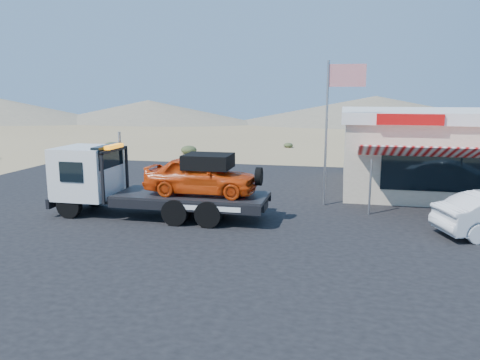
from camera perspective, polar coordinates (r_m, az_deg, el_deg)
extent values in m
plane|color=#947C54|center=(16.83, -6.79, -5.83)|extent=(120.00, 120.00, 0.00)
cube|color=black|center=(19.13, 1.86, -3.71)|extent=(32.00, 24.00, 0.02)
cylinder|color=black|center=(19.00, -20.10, -2.95)|extent=(0.96, 0.29, 0.96)
cylinder|color=black|center=(20.60, -17.27, -1.76)|extent=(0.96, 0.29, 0.96)
cylinder|color=black|center=(17.11, -7.81, -3.85)|extent=(0.96, 0.53, 0.96)
cylinder|color=black|center=(18.86, -5.81, -2.44)|extent=(0.96, 0.53, 0.96)
cylinder|color=black|center=(16.73, -3.80, -4.11)|extent=(0.96, 0.53, 0.96)
cylinder|color=black|center=(18.52, -2.15, -2.64)|extent=(0.96, 0.53, 0.96)
cube|color=black|center=(18.21, -9.05, -2.53)|extent=(7.84, 0.96, 0.29)
cube|color=silver|center=(19.43, -18.10, 0.92)|extent=(2.10, 2.25, 2.01)
cube|color=black|center=(18.89, -15.84, 2.83)|extent=(0.33, 1.91, 0.86)
cube|color=black|center=(18.86, -14.96, 0.66)|extent=(0.10, 2.10, 1.91)
cube|color=orange|center=(18.71, -15.12, 3.97)|extent=(0.24, 1.15, 0.14)
cube|color=black|center=(17.80, -5.92, -1.90)|extent=(5.74, 2.20, 0.14)
imported|color=#D83E0C|center=(17.53, -4.78, 0.56)|extent=(4.21, 1.69, 1.43)
cube|color=black|center=(17.36, -3.90, 2.30)|extent=(1.72, 1.43, 0.53)
cube|color=#BEAD90|center=(24.94, 24.19, 2.73)|extent=(10.00, 8.00, 3.40)
cube|color=white|center=(24.78, 24.54, 7.20)|extent=(10.40, 8.40, 0.50)
cube|color=red|center=(20.16, 20.02, 6.94)|extent=(2.60, 0.12, 0.45)
cube|color=black|center=(21.09, 26.30, 0.72)|extent=(7.00, 0.06, 1.60)
cube|color=red|center=(20.12, 27.11, 2.96)|extent=(9.00, 1.73, 0.61)
cylinder|color=#99999E|center=(18.91, 15.58, -0.82)|extent=(0.08, 0.08, 2.20)
cylinder|color=#99999E|center=(19.81, 10.45, 5.46)|extent=(0.10, 0.10, 6.00)
cube|color=#B20C14|center=(19.73, 12.92, 12.33)|extent=(1.50, 0.02, 0.90)
ellipsoid|color=#324022|center=(40.15, -15.40, 4.02)|extent=(1.40, 1.40, 0.75)
ellipsoid|color=#324022|center=(37.01, -6.26, 3.74)|extent=(1.24, 1.24, 0.67)
ellipsoid|color=#324022|center=(41.06, 5.91, 4.27)|extent=(0.82, 0.82, 0.44)
cone|color=#726B59|center=(76.57, -11.09, 8.23)|extent=(36.00, 36.00, 3.50)
cone|color=#726B59|center=(73.42, 16.19, 8.18)|extent=(44.00, 44.00, 4.20)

